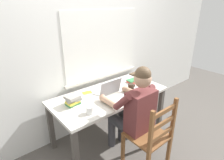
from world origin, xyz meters
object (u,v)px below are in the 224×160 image
desk (110,100)px  coffee_mug_white (90,110)px  seated_person (134,109)px  book_stack_side (133,81)px  coffee_mug_dark (131,87)px  book_stack_main (73,100)px  landscape_photo_print (87,93)px  computer_mouse (133,93)px  wooden_chair (151,137)px  coffee_mug_spare (111,86)px  laptop (115,95)px

desk → coffee_mug_white: 0.53m
seated_person → book_stack_side: seated_person is taller
desk → coffee_mug_dark: size_ratio=12.52×
coffee_mug_white → book_stack_main: size_ratio=0.65×
book_stack_side → landscape_photo_print: book_stack_side is taller
computer_mouse → wooden_chair: bearing=-115.0°
desk → coffee_mug_spare: coffee_mug_spare is taller
seated_person → coffee_mug_dark: bearing=48.8°
seated_person → coffee_mug_dark: 0.47m
landscape_photo_print → computer_mouse: bearing=-29.9°
book_stack_main → seated_person: bearing=-44.5°
seated_person → landscape_photo_print: 0.71m
seated_person → coffee_mug_dark: (0.30, 0.35, 0.08)m
coffee_mug_dark → book_stack_main: book_stack_main is taller
book_stack_side → coffee_mug_dark: bearing=-142.4°
coffee_mug_white → coffee_mug_spare: (0.57, 0.32, 0.01)m
book_stack_main → book_stack_side: 1.06m
wooden_chair → coffee_mug_dark: wooden_chair is taller
wooden_chair → computer_mouse: size_ratio=9.34×
seated_person → wooden_chair: seated_person is taller
computer_mouse → coffee_mug_spare: 0.33m
seated_person → laptop: seated_person is taller
wooden_chair → coffee_mug_spare: bearing=82.4°
coffee_mug_white → seated_person: bearing=-25.8°
desk → book_stack_main: book_stack_main is taller
coffee_mug_spare → book_stack_main: (-0.63, -0.04, 0.01)m
desk → seated_person: seated_person is taller
book_stack_main → coffee_mug_white: bearing=-79.0°
laptop → coffee_mug_spare: size_ratio=2.78×
laptop → book_stack_side: 0.62m
wooden_chair → coffee_mug_dark: bearing=64.2°
seated_person → landscape_photo_print: (-0.21, 0.68, 0.03)m
computer_mouse → seated_person: bearing=-134.8°
seated_person → laptop: size_ratio=3.75×
laptop → coffee_mug_spare: laptop is taller
coffee_mug_dark → wooden_chair: bearing=-115.8°
coffee_mug_white → book_stack_main: book_stack_main is taller
coffee_mug_spare → book_stack_side: size_ratio=0.58×
coffee_mug_white → coffee_mug_dark: bearing=9.4°
wooden_chair → book_stack_side: bearing=56.2°
book_stack_main → book_stack_side: bearing=1.4°
coffee_mug_spare → book_stack_side: coffee_mug_spare is taller
desk → landscape_photo_print: landscape_photo_print is taller
seated_person → laptop: bearing=95.3°
wooden_chair → coffee_mug_spare: wooden_chair is taller
seated_person → coffee_mug_spare: 0.56m
wooden_chair → landscape_photo_print: wooden_chair is taller
laptop → computer_mouse: bearing=-11.5°
coffee_mug_dark → book_stack_side: size_ratio=0.61×
computer_mouse → coffee_mug_spare: bearing=114.7°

